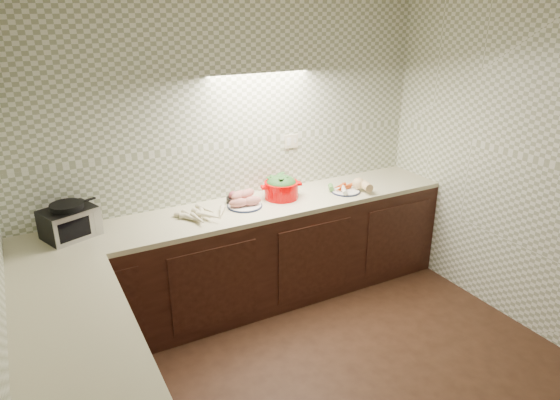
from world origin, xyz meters
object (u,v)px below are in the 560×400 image
parsnip_pile (209,215)px  dutch_oven (281,187)px  veg_plate (351,187)px  sweet_potato_plate (244,201)px  onion_bowl (234,198)px  toaster_oven (69,221)px

parsnip_pile → dutch_oven: size_ratio=1.01×
parsnip_pile → veg_plate: veg_plate is taller
sweet_potato_plate → onion_bowl: size_ratio=2.08×
onion_bowl → veg_plate: size_ratio=0.39×
toaster_oven → onion_bowl: bearing=-18.8°
toaster_oven → sweet_potato_plate: toaster_oven is taller
sweet_potato_plate → dutch_oven: bearing=3.8°
onion_bowl → veg_plate: bearing=-13.3°
toaster_oven → dutch_oven: bearing=-22.2°
dutch_oven → veg_plate: size_ratio=1.01×
toaster_oven → veg_plate: bearing=-25.6°
sweet_potato_plate → veg_plate: bearing=-7.6°
parsnip_pile → onion_bowl: 0.37m
toaster_oven → veg_plate: 2.32m
dutch_oven → sweet_potato_plate: bearing=-166.6°
toaster_oven → parsnip_pile: size_ratio=1.16×
sweet_potato_plate → veg_plate: size_ratio=0.81×
toaster_oven → dutch_oven: toaster_oven is taller
veg_plate → onion_bowl: bearing=166.7°
parsnip_pile → dutch_oven: dutch_oven is taller
parsnip_pile → toaster_oven: bearing=170.4°
toaster_oven → parsnip_pile: bearing=-30.3°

